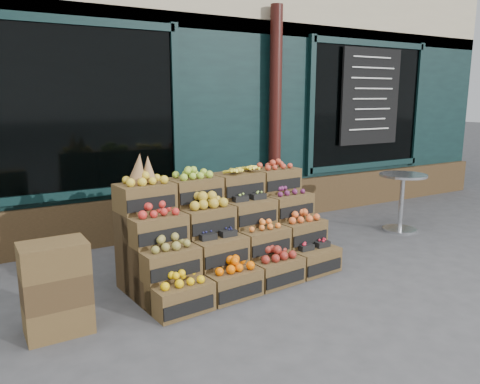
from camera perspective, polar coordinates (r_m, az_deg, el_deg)
ground at (r=5.09m, az=6.04°, el=-10.58°), size 60.00×60.00×0.00m
shop_facade at (r=9.33m, az=-13.13°, el=14.29°), size 12.00×6.24×4.80m
crate_display at (r=5.03m, az=-1.57°, el=-5.59°), size 2.30×1.28×1.38m
spare_crates at (r=4.15m, az=-21.52°, el=-10.87°), size 0.52×0.37×0.77m
bistro_table at (r=7.08m, az=19.12°, el=-0.41°), size 0.66×0.66×0.83m
shopkeeper at (r=6.83m, az=-20.20°, el=3.38°), size 0.79×0.57×2.04m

